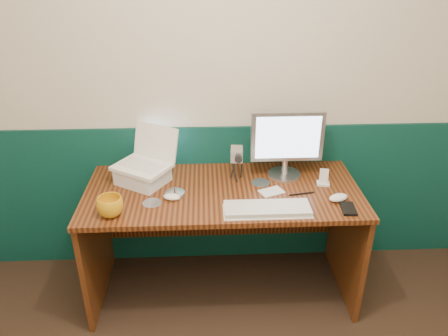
{
  "coord_description": "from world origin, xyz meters",
  "views": [
    {
      "loc": [
        -0.08,
        -0.82,
        2.02
      ],
      "look_at": [
        0.02,
        1.23,
        0.97
      ],
      "focal_mm": 35.0,
      "sensor_mm": 36.0,
      "label": 1
    }
  ],
  "objects_px": {
    "desk": "(223,242)",
    "mug": "(110,206)",
    "laptop": "(140,149)",
    "camcorder": "(237,163)",
    "keyboard": "(267,209)",
    "monitor": "(286,144)"
  },
  "relations": [
    {
      "from": "keyboard",
      "to": "camcorder",
      "type": "distance_m",
      "value": 0.41
    },
    {
      "from": "keyboard",
      "to": "monitor",
      "type": "bearing_deg",
      "value": 68.15
    },
    {
      "from": "mug",
      "to": "camcorder",
      "type": "distance_m",
      "value": 0.78
    },
    {
      "from": "keyboard",
      "to": "mug",
      "type": "xyz_separation_m",
      "value": [
        -0.83,
        0.0,
        0.04
      ]
    },
    {
      "from": "desk",
      "to": "monitor",
      "type": "bearing_deg",
      "value": 22.21
    },
    {
      "from": "laptop",
      "to": "keyboard",
      "type": "bearing_deg",
      "value": 5.14
    },
    {
      "from": "keyboard",
      "to": "camcorder",
      "type": "xyz_separation_m",
      "value": [
        -0.14,
        0.37,
        0.1
      ]
    },
    {
      "from": "camcorder",
      "to": "desk",
      "type": "bearing_deg",
      "value": -119.25
    },
    {
      "from": "monitor",
      "to": "mug",
      "type": "xyz_separation_m",
      "value": [
        -0.99,
        -0.4,
        -0.16
      ]
    },
    {
      "from": "monitor",
      "to": "keyboard",
      "type": "height_order",
      "value": "monitor"
    },
    {
      "from": "keyboard",
      "to": "desk",
      "type": "bearing_deg",
      "value": 132.94
    },
    {
      "from": "monitor",
      "to": "mug",
      "type": "relative_size",
      "value": 3.13
    },
    {
      "from": "laptop",
      "to": "monitor",
      "type": "height_order",
      "value": "monitor"
    },
    {
      "from": "laptop",
      "to": "camcorder",
      "type": "height_order",
      "value": "laptop"
    },
    {
      "from": "desk",
      "to": "laptop",
      "type": "relative_size",
      "value": 5.2
    },
    {
      "from": "monitor",
      "to": "laptop",
      "type": "bearing_deg",
      "value": -177.2
    },
    {
      "from": "laptop",
      "to": "keyboard",
      "type": "height_order",
      "value": "laptop"
    },
    {
      "from": "camcorder",
      "to": "mug",
      "type": "bearing_deg",
      "value": -146.91
    },
    {
      "from": "desk",
      "to": "laptop",
      "type": "distance_m",
      "value": 0.77
    },
    {
      "from": "desk",
      "to": "keyboard",
      "type": "height_order",
      "value": "keyboard"
    },
    {
      "from": "desk",
      "to": "mug",
      "type": "xyz_separation_m",
      "value": [
        -0.6,
        -0.24,
        0.43
      ]
    },
    {
      "from": "mug",
      "to": "camcorder",
      "type": "relative_size",
      "value": 0.62
    }
  ]
}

